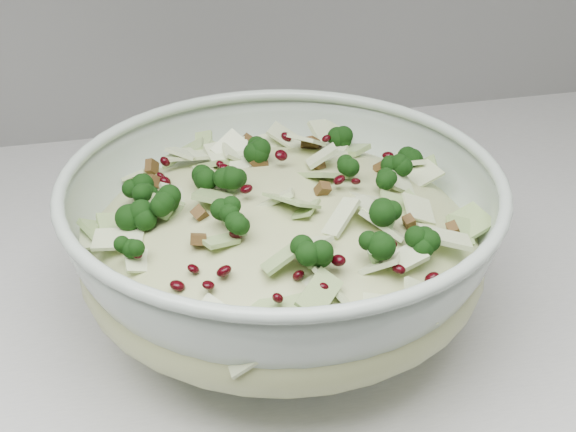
# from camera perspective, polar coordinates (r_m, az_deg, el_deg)

# --- Properties ---
(mixing_bowl) EXTENTS (0.37, 0.37, 0.13)m
(mixing_bowl) POSITION_cam_1_polar(r_m,az_deg,el_deg) (0.60, -0.41, -2.22)
(mixing_bowl) COLOR #B7C9B9
(mixing_bowl) RESTS_ON counter
(salad) EXTENTS (0.33, 0.33, 0.13)m
(salad) POSITION_cam_1_polar(r_m,az_deg,el_deg) (0.59, -0.41, -0.52)
(salad) COLOR #C7CF8E
(salad) RESTS_ON mixing_bowl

